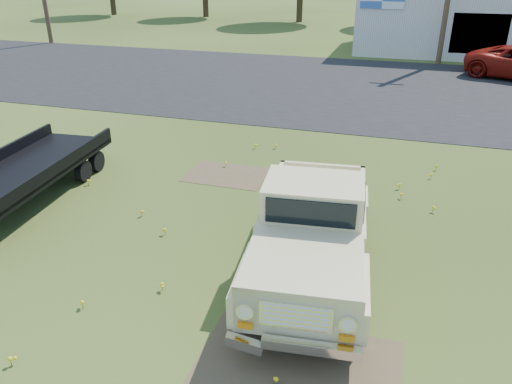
% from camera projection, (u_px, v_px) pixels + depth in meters
% --- Properties ---
extents(ground, '(140.00, 140.00, 0.00)m').
position_uv_depth(ground, '(259.00, 250.00, 10.42)').
color(ground, '#2F4114').
rests_on(ground, ground).
extents(asphalt_lot, '(90.00, 14.00, 0.02)m').
position_uv_depth(asphalt_lot, '(351.00, 87.00, 23.38)').
color(asphalt_lot, black).
rests_on(asphalt_lot, ground).
extents(dirt_patch_a, '(3.00, 2.00, 0.01)m').
position_uv_depth(dirt_patch_a, '(298.00, 368.00, 7.43)').
color(dirt_patch_a, brown).
rests_on(dirt_patch_a, ground).
extents(dirt_patch_b, '(2.20, 1.60, 0.01)m').
position_uv_depth(dirt_patch_b, '(227.00, 175.00, 13.97)').
color(dirt_patch_b, brown).
rests_on(dirt_patch_b, ground).
extents(commercial_building, '(14.20, 8.20, 4.15)m').
position_uv_depth(commercial_building, '(475.00, 17.00, 31.25)').
color(commercial_building, beige).
rests_on(commercial_building, ground).
extents(vintage_pickup_truck, '(2.67, 5.61, 1.96)m').
position_uv_depth(vintage_pickup_truck, '(312.00, 229.00, 9.22)').
color(vintage_pickup_truck, beige).
rests_on(vintage_pickup_truck, ground).
extents(flatbed_trailer, '(2.50, 6.18, 1.65)m').
position_uv_depth(flatbed_trailer, '(21.00, 168.00, 12.30)').
color(flatbed_trailer, black).
rests_on(flatbed_trailer, ground).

